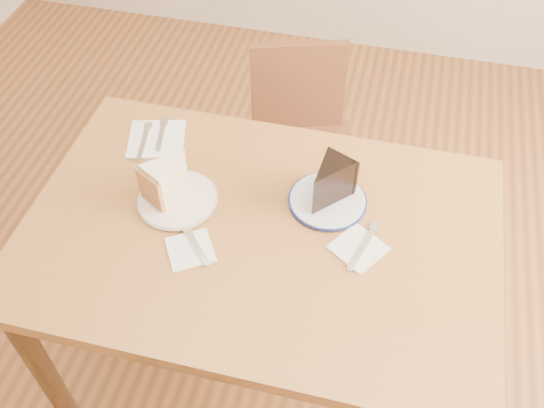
{
  "coord_description": "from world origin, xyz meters",
  "views": [
    {
      "loc": [
        0.26,
        -0.93,
        1.94
      ],
      "look_at": [
        0.02,
        0.05,
        0.8
      ],
      "focal_mm": 40.0,
      "sensor_mm": 36.0,
      "label": 1
    }
  ],
  "objects": [
    {
      "name": "carrot_cake",
      "position": [
        -0.26,
        0.06,
        0.81
      ],
      "size": [
        0.13,
        0.14,
        0.1
      ],
      "primitive_type": null,
      "rotation": [
        0.0,
        0.0,
        -0.52
      ],
      "color": "beige",
      "rests_on": "plate_cream"
    },
    {
      "name": "plate_cream",
      "position": [
        -0.23,
        0.04,
        0.76
      ],
      "size": [
        0.2,
        0.2,
        0.01
      ],
      "primitive_type": "cylinder",
      "color": "silver",
      "rests_on": "table"
    },
    {
      "name": "napkin_cream",
      "position": [
        -0.15,
        -0.11,
        0.75
      ],
      "size": [
        0.15,
        0.15,
        0.0
      ],
      "primitive_type": "cube",
      "rotation": [
        0.0,
        0.0,
        0.56
      ],
      "color": "white",
      "rests_on": "table"
    },
    {
      "name": "table",
      "position": [
        0.0,
        0.0,
        0.65
      ],
      "size": [
        1.2,
        0.8,
        0.75
      ],
      "color": "brown",
      "rests_on": "ground"
    },
    {
      "name": "napkin_spare",
      "position": [
        -0.38,
        0.25,
        0.75
      ],
      "size": [
        0.2,
        0.2,
        0.0
      ],
      "primitive_type": "cube",
      "rotation": [
        0.0,
        0.0,
        0.27
      ],
      "color": "white",
      "rests_on": "table"
    },
    {
      "name": "plate_navy",
      "position": [
        0.15,
        0.13,
        0.76
      ],
      "size": [
        0.2,
        0.2,
        0.01
      ],
      "primitive_type": "cylinder",
      "color": "white",
      "rests_on": "table"
    },
    {
      "name": "ground",
      "position": [
        0.0,
        0.0,
        0.0
      ],
      "size": [
        4.0,
        4.0,
        0.0
      ],
      "primitive_type": "plane",
      "color": "#482713",
      "rests_on": "ground"
    },
    {
      "name": "chair_far",
      "position": [
        -0.02,
        0.64,
        0.44
      ],
      "size": [
        0.49,
        0.49,
        0.79
      ],
      "rotation": [
        0.0,
        0.0,
        3.46
      ],
      "color": "#381C11",
      "rests_on": "ground"
    },
    {
      "name": "napkin_navy",
      "position": [
        0.25,
        -0.0,
        0.75
      ],
      "size": [
        0.16,
        0.16,
        0.0
      ],
      "primitive_type": "cube",
      "rotation": [
        0.0,
        0.0,
        -0.58
      ],
      "color": "white",
      "rests_on": "table"
    },
    {
      "name": "fork_cream",
      "position": [
        -0.14,
        -0.09,
        0.76
      ],
      "size": [
        0.1,
        0.11,
        0.0
      ],
      "primitive_type": "cube",
      "rotation": [
        0.0,
        0.0,
        0.74
      ],
      "color": "silver",
      "rests_on": "napkin_cream"
    },
    {
      "name": "fork_spare",
      "position": [
        -0.37,
        0.27,
        0.76
      ],
      "size": [
        0.04,
        0.14,
        0.0
      ],
      "primitive_type": "cube",
      "rotation": [
        0.0,
        0.0,
        0.21
      ],
      "color": "silver",
      "rests_on": "napkin_spare"
    },
    {
      "name": "knife_spare",
      "position": [
        -0.4,
        0.23,
        0.76
      ],
      "size": [
        0.04,
        0.16,
        0.0
      ],
      "primitive_type": "cube",
      "rotation": [
        0.0,
        0.0,
        0.19
      ],
      "color": "silver",
      "rests_on": "napkin_spare"
    },
    {
      "name": "chocolate_cake",
      "position": [
        0.15,
        0.12,
        0.82
      ],
      "size": [
        0.13,
        0.15,
        0.11
      ],
      "primitive_type": null,
      "rotation": [
        0.0,
        0.0,
        2.72
      ],
      "color": "black",
      "rests_on": "plate_navy"
    },
    {
      "name": "knife_navy",
      "position": [
        0.26,
        0.0,
        0.76
      ],
      "size": [
        0.06,
        0.17,
        0.0
      ],
      "primitive_type": "cube",
      "rotation": [
        0.0,
        0.0,
        -0.28
      ],
      "color": "white",
      "rests_on": "napkin_navy"
    }
  ]
}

